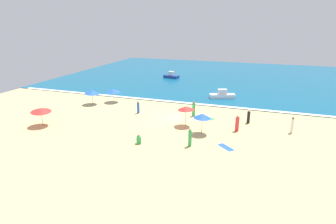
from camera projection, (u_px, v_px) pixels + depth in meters
ground_plane at (173, 117)px, 33.69m from camera, size 60.00×60.00×0.00m
ocean_water at (214, 76)px, 58.82m from camera, size 60.00×44.00×0.10m
wave_breaker_foam at (187, 103)px, 39.31m from camera, size 57.00×0.70×0.01m
beach_umbrella_0 at (92, 92)px, 38.51m from camera, size 2.36×2.33×2.11m
beach_umbrella_1 at (113, 91)px, 39.59m from camera, size 2.57×2.57×1.92m
beach_umbrella_2 at (41, 110)px, 30.52m from camera, size 3.03×3.02×2.14m
beach_umbrella_3 at (186, 108)px, 30.43m from camera, size 2.46×2.46×2.30m
beach_umbrella_4 at (202, 116)px, 28.29m from camera, size 2.21×2.20×2.22m
beachgoer_0 at (190, 138)px, 25.71m from camera, size 0.35×0.35×1.80m
beachgoer_1 at (194, 109)px, 33.92m from camera, size 0.52×0.52×1.92m
beachgoer_2 at (139, 140)px, 26.40m from camera, size 0.56×0.56×0.94m
beachgoer_3 at (292, 125)px, 28.79m from camera, size 0.37×0.37×1.76m
beachgoer_4 at (237, 124)px, 29.29m from camera, size 0.55×0.55×1.78m
beachgoer_5 at (249, 117)px, 31.59m from camera, size 0.48×0.48×1.63m
beachgoer_6 at (138, 107)px, 35.01m from camera, size 0.46×0.46×1.64m
beach_towel_0 at (226, 147)px, 25.72m from camera, size 1.74×1.67×0.01m
beach_towel_1 at (210, 119)px, 33.24m from camera, size 1.27×1.05×0.01m
small_boat_0 at (222, 95)px, 41.69m from camera, size 3.91×2.39×1.37m
small_boat_1 at (171, 76)px, 56.42m from camera, size 3.24×1.90×1.34m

